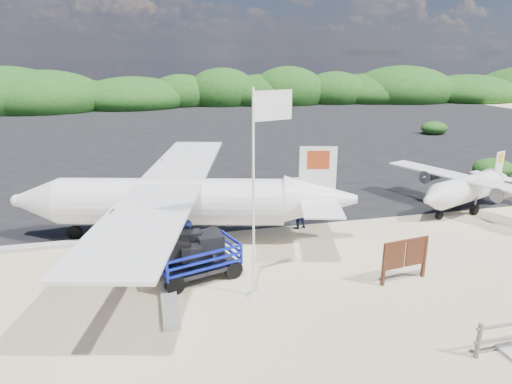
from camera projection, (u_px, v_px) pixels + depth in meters
ground at (301, 280)px, 15.68m from camera, size 160.00×160.00×0.00m
asphalt_apron at (199, 135)px, 43.57m from camera, size 90.00×50.00×0.04m
lagoon at (28, 290)px, 15.06m from camera, size 9.00×7.00×0.40m
vegetation_band at (179, 106)px, 66.82m from camera, size 124.00×8.00×4.40m
baggage_cart at (198, 278)px, 15.81m from camera, size 3.37×2.53×1.50m
flagpole at (254, 295)px, 14.70m from camera, size 1.42×0.89×6.58m
signboard at (403, 281)px, 15.64m from camera, size 1.91×0.45×1.57m
crew_a at (188, 245)px, 16.24m from camera, size 0.78×0.61×1.90m
crew_b at (298, 212)px, 20.16m from camera, size 0.82×0.69×1.50m
aircraft_large at (420, 151)px, 36.16m from camera, size 20.57×20.57×5.06m
aircraft_small at (110, 139)px, 41.22m from camera, size 9.14×9.14×2.54m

